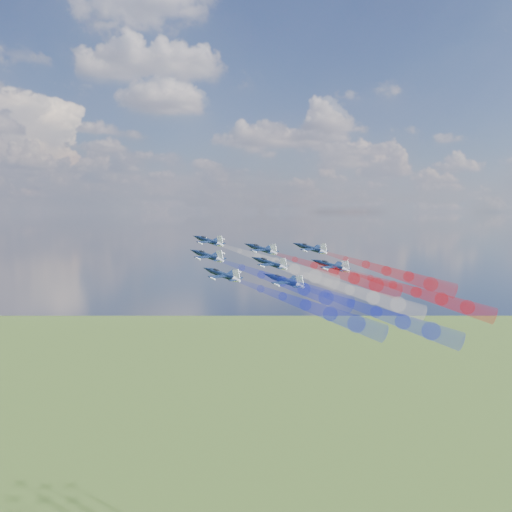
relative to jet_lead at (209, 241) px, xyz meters
name	(u,v)px	position (x,y,z in m)	size (l,w,h in m)	color
jet_lead	(209,241)	(0.00, 0.00, 0.00)	(10.25, 12.82, 3.42)	black
trail_lead	(276,263)	(13.92, -20.44, -5.32)	(4.27, 39.28, 4.27)	white
jet_inner_left	(208,256)	(-4.49, -16.68, -3.23)	(10.25, 12.82, 3.42)	black
trail_inner_left	(282,282)	(9.44, -37.12, -8.55)	(4.27, 39.28, 4.27)	#1B28E7
jet_inner_right	(262,249)	(14.56, -6.65, -2.33)	(10.25, 12.82, 3.42)	black
trail_inner_right	(334,272)	(28.48, -27.09, -7.65)	(4.27, 39.28, 4.27)	red
jet_outer_left	(223,275)	(-4.18, -31.10, -7.01)	(10.25, 12.82, 3.42)	black
trail_outer_left	(306,305)	(9.74, -51.54, -12.33)	(4.27, 39.28, 4.27)	#1B28E7
jet_center_third	(270,263)	(12.02, -21.21, -5.35)	(10.25, 12.82, 3.42)	black
trail_center_third	(350,290)	(25.95, -41.65, -10.67)	(4.27, 39.28, 4.27)	white
jet_outer_right	(311,248)	(29.30, -9.62, -2.26)	(10.25, 12.82, 3.42)	black
trail_outer_right	(386,271)	(43.22, -30.06, -7.58)	(4.27, 39.28, 4.27)	red
jet_rear_left	(285,281)	(10.02, -37.70, -8.35)	(10.25, 12.82, 3.42)	black
trail_rear_left	(376,312)	(23.94, -58.14, -13.68)	(4.27, 39.28, 4.27)	#1B28E7
jet_rear_right	(331,266)	(28.63, -25.38, -6.18)	(10.25, 12.82, 3.42)	black
trail_rear_right	(416,292)	(42.55, -45.83, -11.50)	(4.27, 39.28, 4.27)	red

